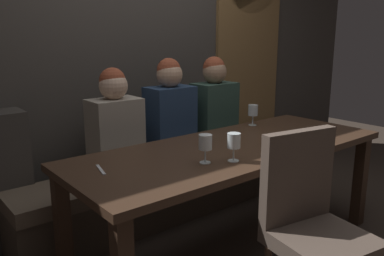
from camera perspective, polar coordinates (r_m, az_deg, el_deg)
ground at (r=2.89m, az=5.60°, el=-16.79°), size 9.00×9.00×0.00m
back_wall_tiled at (r=3.47m, az=-8.58°, el=14.06°), size 6.00×0.12×3.00m
arched_door at (r=4.27m, az=8.09°, el=12.09°), size 0.90×0.05×2.55m
dining_table at (r=2.62m, az=5.92°, el=-4.36°), size 2.20×0.84×0.74m
banquette_bench at (r=3.27m, az=-3.07°, el=-8.58°), size 2.50×0.44×0.45m
chair_near_side at (r=2.11m, az=16.74°, el=-12.16°), size 0.51×0.51×0.98m
diner_redhead at (r=2.88m, az=-10.98°, el=0.42°), size 0.36×0.24×0.77m
diner_bearded at (r=3.11m, az=-3.17°, el=2.03°), size 0.36×0.24×0.82m
diner_far_end at (r=3.38m, az=3.19°, el=2.91°), size 0.36×0.24×0.82m
wine_glass_center_back at (r=2.21m, az=1.92°, el=-2.15°), size 0.08×0.08×0.16m
wine_glass_far_right at (r=2.25m, az=6.02°, el=-2.01°), size 0.08×0.08×0.16m
wine_glass_near_right at (r=3.17m, az=8.75°, el=2.45°), size 0.08×0.08×0.16m
espresso_cup at (r=2.72m, az=13.26°, el=-1.52°), size 0.12×0.12×0.06m
fork_on_table at (r=2.18m, az=-12.97°, el=-5.86°), size 0.06×0.17×0.01m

